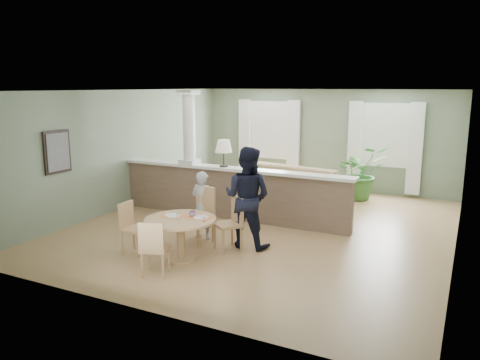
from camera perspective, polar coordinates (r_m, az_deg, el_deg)
The scene contains 12 objects.
ground at distance 9.51m, azimuth 3.07°, elevation -5.64°, with size 8.00×8.00×0.00m, color tan.
room_shell at distance 9.73m, azimuth 4.51°, elevation 5.63°, with size 7.02×8.02×2.71m.
pony_wall at distance 9.92m, azimuth -1.65°, elevation -0.69°, with size 5.32×0.38×2.70m.
sofa at distance 11.29m, azimuth 5.54°, elevation -0.69°, with size 2.94×1.15×0.86m, color #8F754E.
houseplant at distance 11.99m, azimuth 14.43°, elevation 0.89°, with size 1.21×1.05×1.34m, color #316327.
dining_table at distance 7.62m, azimuth -7.21°, elevation -5.70°, with size 1.15×1.15×0.79m.
chair_far_boy at distance 8.46m, azimuth -4.78°, elevation -3.90°, with size 0.54×0.54×1.01m.
chair_far_man at distance 8.07m, azimuth -1.04°, elevation -4.98°, with size 0.58×0.58×0.92m.
chair_near at distance 7.05m, azimuth -10.49°, elevation -7.94°, with size 0.50×0.50×0.86m.
chair_side at distance 8.10m, azimuth -13.05°, elevation -5.40°, with size 0.42×0.42×0.88m.
child_person at distance 8.63m, azimuth -4.57°, elevation -3.06°, with size 0.46×0.30×1.27m, color #9A9A9F.
man_person at distance 8.12m, azimuth 0.89°, elevation -2.13°, with size 0.86×0.67×1.77m, color black.
Camera 1 is at (3.61, -8.35, 2.79)m, focal length 35.00 mm.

